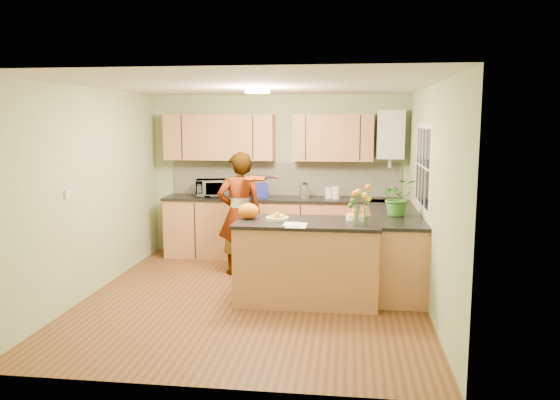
# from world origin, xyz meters

# --- Properties ---
(floor) EXTENTS (4.50, 4.50, 0.00)m
(floor) POSITION_xyz_m (0.00, 0.00, 0.00)
(floor) COLOR #542E18
(floor) RESTS_ON ground
(ceiling) EXTENTS (4.00, 4.50, 0.02)m
(ceiling) POSITION_xyz_m (0.00, 0.00, 2.50)
(ceiling) COLOR silver
(ceiling) RESTS_ON wall_back
(wall_back) EXTENTS (4.00, 0.02, 2.50)m
(wall_back) POSITION_xyz_m (0.00, 2.25, 1.25)
(wall_back) COLOR #95B07D
(wall_back) RESTS_ON floor
(wall_front) EXTENTS (4.00, 0.02, 2.50)m
(wall_front) POSITION_xyz_m (0.00, -2.25, 1.25)
(wall_front) COLOR #95B07D
(wall_front) RESTS_ON floor
(wall_left) EXTENTS (0.02, 4.50, 2.50)m
(wall_left) POSITION_xyz_m (-2.00, 0.00, 1.25)
(wall_left) COLOR #95B07D
(wall_left) RESTS_ON floor
(wall_right) EXTENTS (0.02, 4.50, 2.50)m
(wall_right) POSITION_xyz_m (2.00, 0.00, 1.25)
(wall_right) COLOR #95B07D
(wall_right) RESTS_ON floor
(back_counter) EXTENTS (3.64, 0.62, 0.94)m
(back_counter) POSITION_xyz_m (0.10, 1.95, 0.47)
(back_counter) COLOR #B9774A
(back_counter) RESTS_ON floor
(right_counter) EXTENTS (0.62, 2.24, 0.94)m
(right_counter) POSITION_xyz_m (1.70, 0.85, 0.47)
(right_counter) COLOR #B9774A
(right_counter) RESTS_ON floor
(splashback) EXTENTS (3.60, 0.02, 0.52)m
(splashback) POSITION_xyz_m (0.10, 2.23, 1.20)
(splashback) COLOR beige
(splashback) RESTS_ON back_counter
(upper_cabinets) EXTENTS (3.20, 0.34, 0.70)m
(upper_cabinets) POSITION_xyz_m (-0.18, 2.08, 1.85)
(upper_cabinets) COLOR #B9774A
(upper_cabinets) RESTS_ON wall_back
(boiler) EXTENTS (0.40, 0.30, 0.86)m
(boiler) POSITION_xyz_m (1.70, 2.09, 1.90)
(boiler) COLOR silver
(boiler) RESTS_ON wall_back
(window_right) EXTENTS (0.01, 1.30, 1.05)m
(window_right) POSITION_xyz_m (1.99, 0.60, 1.55)
(window_right) COLOR silver
(window_right) RESTS_ON wall_right
(light_switch) EXTENTS (0.02, 0.09, 0.09)m
(light_switch) POSITION_xyz_m (-1.99, -0.60, 1.30)
(light_switch) COLOR silver
(light_switch) RESTS_ON wall_left
(ceiling_lamp) EXTENTS (0.30, 0.30, 0.07)m
(ceiling_lamp) POSITION_xyz_m (0.00, 0.30, 2.46)
(ceiling_lamp) COLOR #FFEABF
(ceiling_lamp) RESTS_ON ceiling
(peninsula_island) EXTENTS (1.66, 0.85, 0.95)m
(peninsula_island) POSITION_xyz_m (0.63, -0.02, 0.48)
(peninsula_island) COLOR #B9774A
(peninsula_island) RESTS_ON floor
(fruit_dish) EXTENTS (0.26, 0.26, 0.09)m
(fruit_dish) POSITION_xyz_m (0.28, -0.02, 0.99)
(fruit_dish) COLOR beige
(fruit_dish) RESTS_ON peninsula_island
(orange_bowl) EXTENTS (0.21, 0.21, 0.12)m
(orange_bowl) POSITION_xyz_m (1.18, 0.13, 1.01)
(orange_bowl) COLOR beige
(orange_bowl) RESTS_ON peninsula_island
(flower_vase) EXTENTS (0.27, 0.27, 0.49)m
(flower_vase) POSITION_xyz_m (1.23, -0.20, 1.28)
(flower_vase) COLOR silver
(flower_vase) RESTS_ON peninsula_island
(orange_bag) EXTENTS (0.29, 0.26, 0.19)m
(orange_bag) POSITION_xyz_m (-0.07, 0.03, 1.05)
(orange_bag) COLOR orange
(orange_bag) RESTS_ON peninsula_island
(papers) EXTENTS (0.23, 0.31, 0.01)m
(papers) POSITION_xyz_m (0.53, -0.32, 0.96)
(papers) COLOR white
(papers) RESTS_ON peninsula_island
(violinist) EXTENTS (0.72, 0.60, 1.69)m
(violinist) POSITION_xyz_m (-0.38, 1.02, 0.84)
(violinist) COLOR #EAAC8F
(violinist) RESTS_ON floor
(violin) EXTENTS (0.67, 0.58, 0.17)m
(violin) POSITION_xyz_m (-0.18, 0.80, 1.35)
(violin) COLOR #561A05
(violin) RESTS_ON violinist
(microwave) EXTENTS (0.54, 0.43, 0.27)m
(microwave) POSITION_xyz_m (-1.00, 1.94, 1.07)
(microwave) COLOR silver
(microwave) RESTS_ON back_counter
(blue_box) EXTENTS (0.32, 0.28, 0.21)m
(blue_box) POSITION_xyz_m (-0.28, 1.96, 1.05)
(blue_box) COLOR navy
(blue_box) RESTS_ON back_counter
(kettle) EXTENTS (0.15, 0.15, 0.28)m
(kettle) POSITION_xyz_m (0.44, 1.91, 1.06)
(kettle) COLOR silver
(kettle) RESTS_ON back_counter
(jar_cream) EXTENTS (0.14, 0.14, 0.16)m
(jar_cream) POSITION_xyz_m (0.80, 1.97, 1.02)
(jar_cream) COLOR beige
(jar_cream) RESTS_ON back_counter
(jar_white) EXTENTS (0.15, 0.15, 0.19)m
(jar_white) POSITION_xyz_m (0.91, 1.91, 1.03)
(jar_white) COLOR silver
(jar_white) RESTS_ON back_counter
(potted_plant) EXTENTS (0.49, 0.45, 0.46)m
(potted_plant) POSITION_xyz_m (1.70, 0.54, 1.17)
(potted_plant) COLOR #377E2A
(potted_plant) RESTS_ON right_counter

